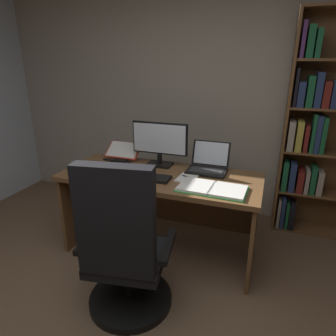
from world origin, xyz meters
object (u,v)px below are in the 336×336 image
(office_chair, at_px, (124,254))
(open_binder, at_px, (212,188))
(keyboard, at_px, (145,177))
(notepad, at_px, (187,178))
(pen, at_px, (190,177))
(monitor, at_px, (160,144))
(laptop, at_px, (208,165))
(reading_stand_with_book, at_px, (123,152))
(computer_mouse, at_px, (113,172))
(bookshelf, at_px, (322,134))
(desk, at_px, (163,193))

(office_chair, distance_m, open_binder, 0.79)
(open_binder, bearing_deg, keyboard, 177.50)
(office_chair, bearing_deg, notepad, 65.07)
(pen, bearing_deg, open_binder, -35.83)
(open_binder, distance_m, pen, 0.27)
(monitor, relative_size, notepad, 2.47)
(laptop, height_order, open_binder, laptop)
(monitor, distance_m, open_binder, 0.72)
(keyboard, distance_m, reading_stand_with_book, 0.57)
(keyboard, bearing_deg, computer_mouse, 180.00)
(office_chair, bearing_deg, monitor, 87.84)
(keyboard, relative_size, notepad, 2.00)
(bookshelf, xyz_separation_m, office_chair, (-1.27, -1.62, -0.54))
(laptop, distance_m, computer_mouse, 0.83)
(monitor, bearing_deg, desk, -59.37)
(open_binder, bearing_deg, desk, 155.35)
(open_binder, relative_size, notepad, 2.50)
(monitor, xyz_separation_m, pen, (0.35, -0.24, -0.19))
(desk, relative_size, notepad, 8.04)
(desk, relative_size, keyboard, 4.02)
(desk, xyz_separation_m, open_binder, (0.48, -0.25, 0.22))
(laptop, bearing_deg, open_binder, -73.41)
(pen, bearing_deg, desk, 161.12)
(bookshelf, distance_m, keyboard, 1.72)
(desk, height_order, laptop, laptop)
(keyboard, bearing_deg, desk, 66.32)
(bookshelf, distance_m, computer_mouse, 1.97)
(open_binder, xyz_separation_m, notepad, (-0.24, 0.16, -0.01))
(office_chair, xyz_separation_m, pen, (0.23, 0.74, 0.29))
(laptop, xyz_separation_m, open_binder, (0.12, -0.40, -0.04))
(desk, height_order, computer_mouse, computer_mouse)
(bookshelf, xyz_separation_m, computer_mouse, (-1.69, -0.98, -0.24))
(office_chair, relative_size, monitor, 2.18)
(desk, bearing_deg, office_chair, -87.82)
(computer_mouse, bearing_deg, bookshelf, 30.08)
(reading_stand_with_book, xyz_separation_m, notepad, (0.74, -0.28, -0.07))
(monitor, relative_size, open_binder, 0.99)
(open_binder, height_order, notepad, open_binder)
(open_binder, height_order, pen, open_binder)
(monitor, distance_m, reading_stand_with_book, 0.43)
(open_binder, relative_size, pen, 3.75)
(desk, relative_size, reading_stand_with_book, 5.09)
(reading_stand_with_book, height_order, pen, reading_stand_with_book)
(notepad, xyz_separation_m, pen, (0.02, 0.00, 0.01))
(pen, bearing_deg, office_chair, -107.31)
(computer_mouse, bearing_deg, office_chair, -56.75)
(bookshelf, distance_m, pen, 1.38)
(reading_stand_with_book, bearing_deg, bookshelf, 18.15)
(desk, relative_size, pen, 12.05)
(bookshelf, height_order, keyboard, bookshelf)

